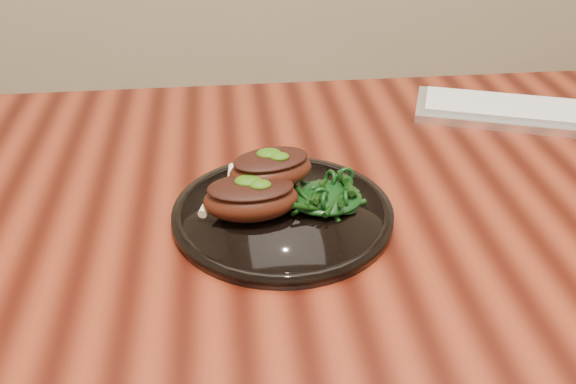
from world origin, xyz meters
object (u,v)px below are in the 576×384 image
Objects in this scene: greens_heap at (325,194)px; keyboard at (546,114)px; lamb_chop_front at (250,197)px; plate at (283,213)px; desk at (368,258)px.

greens_heap is 0.21× the size of keyboard.
plate is at bearing 13.48° from lamb_chop_front.
keyboard is (0.32, 0.21, 0.09)m from desk.
keyboard is at bearing 27.99° from plate.
keyboard is (0.43, 0.23, 0.00)m from plate.
desk is 0.20m from lamb_chop_front.
keyboard is at bearing 33.18° from desk.
keyboard reaches higher than plate.
lamb_chop_front reaches higher than plate.
lamb_chop_front is at bearing -153.07° from keyboard.
plate is 2.21× the size of lamb_chop_front.
plate is 0.05m from lamb_chop_front.
lamb_chop_front reaches higher than greens_heap.
lamb_chop_front is (-0.04, -0.01, 0.03)m from plate.
plate is at bearing -152.01° from keyboard.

